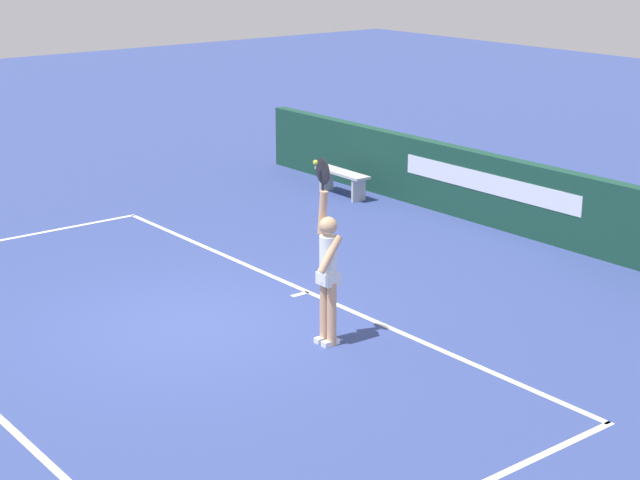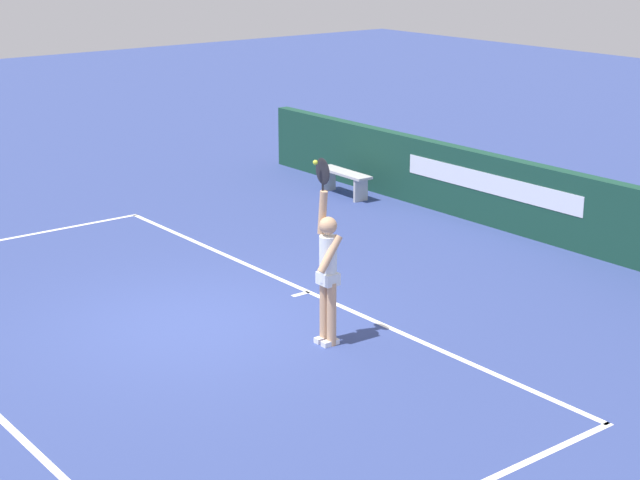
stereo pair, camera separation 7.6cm
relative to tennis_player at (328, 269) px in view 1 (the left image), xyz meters
The scene contains 6 objects.
ground_plane 2.25m from the tennis_player, 148.29° to the right, with size 60.00×60.00×0.00m, color navy.
court_lines 2.54m from the tennis_player, 137.14° to the right, with size 10.88×5.28×0.00m.
back_wall 6.07m from the tennis_player, 106.34° to the left, with size 14.46×0.26×1.30m.
tennis_player is the anchor object (origin of this frame).
tennis_ball 1.39m from the tennis_player, 148.50° to the right, with size 0.06×0.06×0.06m.
courtside_bench_near 7.68m from the tennis_player, 138.92° to the left, with size 1.40×0.40×0.51m.
Camera 1 is at (11.37, -6.76, 5.23)m, focal length 57.51 mm.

